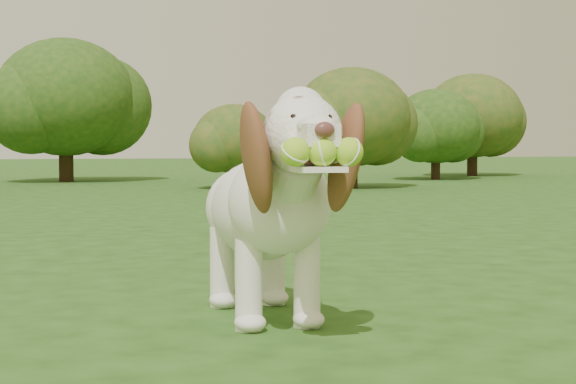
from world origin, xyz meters
name	(u,v)px	position (x,y,z in m)	size (l,w,h in m)	color
ground	(290,291)	(0.00, 0.00, 0.00)	(80.00, 80.00, 0.00)	#214112
dog	(269,201)	(-0.29, -0.59, 0.43)	(0.45, 1.24, 0.81)	white
shrub_f	(436,126)	(6.74, 10.96, 0.99)	(1.62, 1.62, 1.68)	#382314
shrub_d	(352,117)	(3.94, 8.43, 1.05)	(1.72, 1.72, 1.79)	#382314
shrub_c	(234,139)	(2.28, 8.91, 0.73)	(1.20, 1.20, 1.24)	#382314
shrub_h	(473,116)	(8.45, 12.52, 1.25)	(2.05, 2.05, 2.13)	#382314
shrub_i	(65,97)	(0.17, 12.22, 1.47)	(2.41, 2.41, 2.49)	#382314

